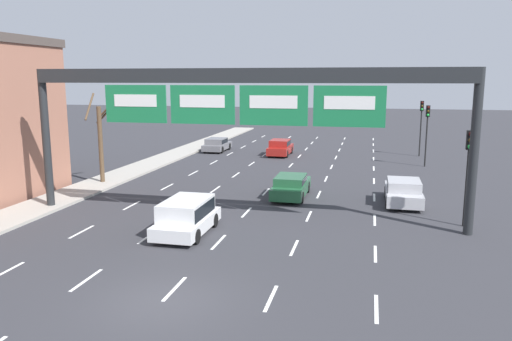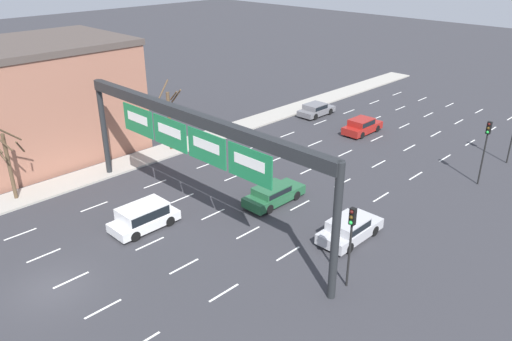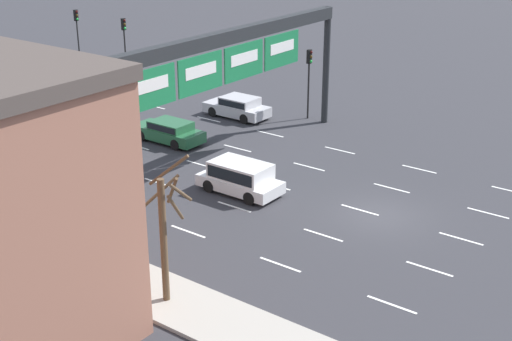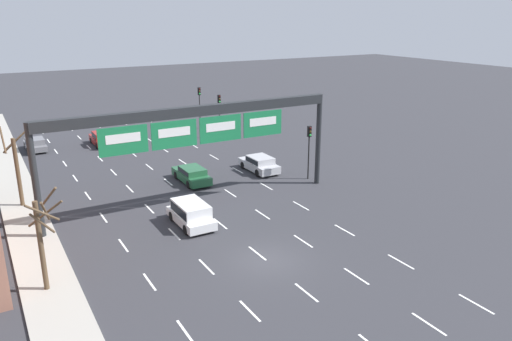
{
  "view_description": "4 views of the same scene",
  "coord_description": "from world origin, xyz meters",
  "px_view_note": "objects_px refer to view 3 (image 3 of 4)",
  "views": [
    {
      "loc": [
        6.19,
        -13.74,
        6.94
      ],
      "look_at": [
        0.86,
        9.51,
        2.56
      ],
      "focal_mm": 35.0,
      "sensor_mm": 36.0,
      "label": 1
    },
    {
      "loc": [
        22.31,
        -7.62,
        16.26
      ],
      "look_at": [
        -0.17,
        15.23,
        1.78
      ],
      "focal_mm": 35.0,
      "sensor_mm": 36.0,
      "label": 2
    },
    {
      "loc": [
        -27.56,
        -13.47,
        14.19
      ],
      "look_at": [
        -3.03,
        4.89,
        2.06
      ],
      "focal_mm": 50.0,
      "sensor_mm": 36.0,
      "label": 3
    },
    {
      "loc": [
        -13.33,
        -22.08,
        13.61
      ],
      "look_at": [
        0.82,
        2.58,
        4.59
      ],
      "focal_mm": 35.0,
      "sensor_mm": 36.0,
      "label": 4
    }
  ],
  "objects_px": {
    "traffic_light_far_end": "(77,28)",
    "tree_bare_second": "(165,227)",
    "traffic_light_near_gantry": "(309,70)",
    "car_silver": "(238,106)",
    "sign_gantry": "(218,56)",
    "car_green": "(169,131)",
    "suv_white": "(240,176)",
    "traffic_light_mid_block": "(124,37)"
  },
  "relations": [
    {
      "from": "traffic_light_near_gantry",
      "to": "sign_gantry",
      "type": "bearing_deg",
      "value": -172.9
    },
    {
      "from": "traffic_light_near_gantry",
      "to": "tree_bare_second",
      "type": "bearing_deg",
      "value": -159.65
    },
    {
      "from": "traffic_light_near_gantry",
      "to": "traffic_light_mid_block",
      "type": "height_order",
      "value": "traffic_light_mid_block"
    },
    {
      "from": "car_silver",
      "to": "car_green",
      "type": "bearing_deg",
      "value": 178.09
    },
    {
      "from": "traffic_light_near_gantry",
      "to": "traffic_light_far_end",
      "type": "bearing_deg",
      "value": 90.17
    },
    {
      "from": "sign_gantry",
      "to": "traffic_light_far_end",
      "type": "relative_size",
      "value": 4.35
    },
    {
      "from": "car_silver",
      "to": "car_green",
      "type": "relative_size",
      "value": 0.96
    },
    {
      "from": "sign_gantry",
      "to": "traffic_light_far_end",
      "type": "distance_m",
      "value": 26.38
    },
    {
      "from": "traffic_light_near_gantry",
      "to": "car_silver",
      "type": "bearing_deg",
      "value": 123.48
    },
    {
      "from": "car_silver",
      "to": "traffic_light_near_gantry",
      "type": "height_order",
      "value": "traffic_light_near_gantry"
    },
    {
      "from": "suv_white",
      "to": "traffic_light_mid_block",
      "type": "bearing_deg",
      "value": 59.61
    },
    {
      "from": "traffic_light_near_gantry",
      "to": "traffic_light_far_end",
      "type": "xyz_separation_m",
      "value": [
        -0.07,
        22.64,
        0.28
      ]
    },
    {
      "from": "car_green",
      "to": "traffic_light_near_gantry",
      "type": "xyz_separation_m",
      "value": [
        9.0,
        -4.1,
        2.57
      ]
    },
    {
      "from": "car_green",
      "to": "traffic_light_far_end",
      "type": "xyz_separation_m",
      "value": [
        8.93,
        18.54,
        2.85
      ]
    },
    {
      "from": "sign_gantry",
      "to": "tree_bare_second",
      "type": "relative_size",
      "value": 3.98
    },
    {
      "from": "sign_gantry",
      "to": "traffic_light_mid_block",
      "type": "distance_m",
      "value": 21.37
    },
    {
      "from": "car_silver",
      "to": "traffic_light_mid_block",
      "type": "height_order",
      "value": "traffic_light_mid_block"
    },
    {
      "from": "suv_white",
      "to": "traffic_light_mid_block",
      "type": "relative_size",
      "value": 0.87
    },
    {
      "from": "car_silver",
      "to": "traffic_light_near_gantry",
      "type": "relative_size",
      "value": 0.97
    },
    {
      "from": "traffic_light_mid_block",
      "to": "sign_gantry",
      "type": "bearing_deg",
      "value": -120.03
    },
    {
      "from": "suv_white",
      "to": "tree_bare_second",
      "type": "bearing_deg",
      "value": -156.74
    },
    {
      "from": "car_silver",
      "to": "tree_bare_second",
      "type": "distance_m",
      "value": 23.03
    },
    {
      "from": "traffic_light_far_end",
      "to": "sign_gantry",
      "type": "bearing_deg",
      "value": -113.98
    },
    {
      "from": "suv_white",
      "to": "traffic_light_far_end",
      "type": "relative_size",
      "value": 0.85
    },
    {
      "from": "sign_gantry",
      "to": "car_green",
      "type": "relative_size",
      "value": 4.73
    },
    {
      "from": "suv_white",
      "to": "tree_bare_second",
      "type": "height_order",
      "value": "tree_bare_second"
    },
    {
      "from": "traffic_light_near_gantry",
      "to": "traffic_light_far_end",
      "type": "distance_m",
      "value": 22.64
    },
    {
      "from": "car_green",
      "to": "tree_bare_second",
      "type": "bearing_deg",
      "value": -136.74
    },
    {
      "from": "suv_white",
      "to": "car_green",
      "type": "height_order",
      "value": "suv_white"
    },
    {
      "from": "car_green",
      "to": "traffic_light_far_end",
      "type": "distance_m",
      "value": 20.77
    },
    {
      "from": "car_green",
      "to": "traffic_light_far_end",
      "type": "bearing_deg",
      "value": 64.28
    },
    {
      "from": "sign_gantry",
      "to": "tree_bare_second",
      "type": "distance_m",
      "value": 13.61
    },
    {
      "from": "suv_white",
      "to": "tree_bare_second",
      "type": "relative_size",
      "value": 0.78
    },
    {
      "from": "sign_gantry",
      "to": "traffic_light_far_end",
      "type": "xyz_separation_m",
      "value": [
        10.66,
        23.98,
        -2.69
      ]
    },
    {
      "from": "suv_white",
      "to": "sign_gantry",
      "type": "bearing_deg",
      "value": 57.29
    },
    {
      "from": "traffic_light_near_gantry",
      "to": "tree_bare_second",
      "type": "xyz_separation_m",
      "value": [
        -22.05,
        -8.18,
        -0.24
      ]
    },
    {
      "from": "traffic_light_far_end",
      "to": "tree_bare_second",
      "type": "relative_size",
      "value": 0.92
    },
    {
      "from": "suv_white",
      "to": "traffic_light_far_end",
      "type": "distance_m",
      "value": 29.57
    },
    {
      "from": "traffic_light_far_end",
      "to": "tree_bare_second",
      "type": "bearing_deg",
      "value": -125.5
    },
    {
      "from": "sign_gantry",
      "to": "tree_bare_second",
      "type": "bearing_deg",
      "value": -148.84
    },
    {
      "from": "tree_bare_second",
      "to": "traffic_light_mid_block",
      "type": "bearing_deg",
      "value": 48.96
    },
    {
      "from": "car_silver",
      "to": "car_green",
      "type": "height_order",
      "value": "car_silver"
    }
  ]
}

